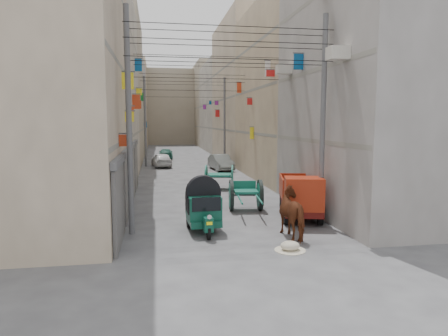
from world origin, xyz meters
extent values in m
plane|color=#454648|center=(0.00, 0.00, 0.00)|extent=(140.00, 140.00, 0.00)
cube|color=#C6B196|center=(-8.00, 8.00, 6.50)|extent=(8.00, 10.00, 13.00)
cube|color=gray|center=(-4.12, 8.00, 3.20)|extent=(0.25, 9.80, 0.18)
cube|color=gray|center=(-4.12, 8.00, 6.20)|extent=(0.25, 9.80, 0.18)
cube|color=beige|center=(-8.00, 19.00, 6.00)|extent=(8.00, 12.00, 12.00)
cube|color=gray|center=(-4.12, 19.00, 3.20)|extent=(0.25, 11.76, 0.18)
cube|color=gray|center=(-4.12, 19.00, 6.20)|extent=(0.25, 11.76, 0.18)
cube|color=gray|center=(-4.12, 19.00, 9.20)|extent=(0.25, 11.76, 0.18)
cube|color=#9F927D|center=(-8.00, 32.00, 7.00)|extent=(8.00, 14.00, 14.00)
cube|color=gray|center=(-4.12, 32.00, 3.20)|extent=(0.25, 13.72, 0.18)
cube|color=gray|center=(-4.12, 32.00, 6.20)|extent=(0.25, 13.72, 0.18)
cube|color=gray|center=(-4.12, 32.00, 9.20)|extent=(0.25, 13.72, 0.18)
cube|color=#A19A96|center=(-8.00, 46.00, 5.90)|extent=(8.00, 14.00, 11.80)
cube|color=gray|center=(-4.12, 46.00, 3.20)|extent=(0.25, 13.72, 0.18)
cube|color=gray|center=(-4.12, 46.00, 6.20)|extent=(0.25, 13.72, 0.18)
cube|color=gray|center=(-4.12, 46.00, 9.20)|extent=(0.25, 13.72, 0.18)
cube|color=tan|center=(-8.00, 59.00, 6.75)|extent=(8.00, 12.00, 13.50)
cube|color=gray|center=(-4.12, 59.00, 3.20)|extent=(0.25, 11.76, 0.18)
cube|color=gray|center=(-4.12, 59.00, 6.20)|extent=(0.25, 11.76, 0.18)
cube|color=gray|center=(-4.12, 59.00, 9.20)|extent=(0.25, 11.76, 0.18)
cube|color=#A19A96|center=(8.00, 8.00, 6.50)|extent=(8.00, 10.00, 13.00)
cube|color=gray|center=(4.12, 8.00, 3.20)|extent=(0.25, 9.80, 0.18)
cube|color=gray|center=(4.12, 8.00, 6.20)|extent=(0.25, 9.80, 0.18)
cube|color=tan|center=(8.00, 19.00, 6.00)|extent=(8.00, 12.00, 12.00)
cube|color=gray|center=(4.12, 19.00, 3.20)|extent=(0.25, 11.76, 0.18)
cube|color=gray|center=(4.12, 19.00, 6.20)|extent=(0.25, 11.76, 0.18)
cube|color=gray|center=(4.12, 19.00, 9.20)|extent=(0.25, 11.76, 0.18)
cube|color=#C6B196|center=(8.00, 32.00, 7.00)|extent=(8.00, 14.00, 14.00)
cube|color=gray|center=(4.12, 32.00, 3.20)|extent=(0.25, 13.72, 0.18)
cube|color=gray|center=(4.12, 32.00, 6.20)|extent=(0.25, 13.72, 0.18)
cube|color=gray|center=(4.12, 32.00, 9.20)|extent=(0.25, 13.72, 0.18)
cube|color=beige|center=(8.00, 46.00, 5.90)|extent=(8.00, 14.00, 11.80)
cube|color=gray|center=(4.12, 46.00, 3.20)|extent=(0.25, 13.72, 0.18)
cube|color=gray|center=(4.12, 46.00, 6.20)|extent=(0.25, 13.72, 0.18)
cube|color=gray|center=(4.12, 46.00, 9.20)|extent=(0.25, 13.72, 0.18)
cube|color=#9F927D|center=(8.00, 59.00, 6.75)|extent=(8.00, 12.00, 13.50)
cube|color=gray|center=(4.12, 59.00, 3.20)|extent=(0.25, 11.76, 0.18)
cube|color=gray|center=(4.12, 59.00, 6.20)|extent=(0.25, 11.76, 0.18)
cube|color=gray|center=(4.12, 59.00, 9.20)|extent=(0.25, 11.76, 0.18)
cube|color=#9F927D|center=(0.00, 66.00, 6.50)|extent=(22.00, 10.00, 13.00)
cube|color=#4F4F54|center=(-3.92, 4.80, 1.30)|extent=(0.12, 3.00, 2.60)
cube|color=#565659|center=(-3.90, 4.80, 2.75)|extent=(0.18, 3.20, 0.25)
cube|color=#4F4F54|center=(-3.92, 8.50, 1.30)|extent=(0.12, 3.00, 2.60)
cube|color=#565659|center=(-3.90, 8.50, 2.75)|extent=(0.18, 3.20, 0.25)
cube|color=#4F4F54|center=(-3.92, 12.20, 1.30)|extent=(0.12, 3.00, 2.60)
cube|color=#565659|center=(-3.90, 12.20, 2.75)|extent=(0.18, 3.20, 0.25)
cube|color=#4F4F54|center=(-3.92, 16.00, 1.30)|extent=(0.12, 3.00, 2.60)
cube|color=#565659|center=(-3.90, 16.00, 2.75)|extent=(0.18, 3.20, 0.25)
cube|color=#8D268B|center=(3.81, 34.28, 5.98)|extent=(0.38, 0.08, 0.41)
cube|color=#0C4E8A|center=(-3.86, 41.61, 3.62)|extent=(0.27, 0.08, 0.71)
cube|color=red|center=(-3.78, 6.43, 3.35)|extent=(0.44, 0.08, 0.42)
cube|color=red|center=(-3.77, 15.80, 5.17)|extent=(0.45, 0.08, 0.84)
cube|color=#8D268B|center=(3.79, 44.88, 5.91)|extent=(0.41, 0.08, 0.59)
cube|color=yellow|center=(-3.81, 9.76, 4.24)|extent=(0.38, 0.08, 0.44)
cube|color=red|center=(3.78, 33.54, 4.85)|extent=(0.43, 0.08, 0.72)
cube|color=#0C4E8A|center=(3.86, 39.62, 6.25)|extent=(0.28, 0.08, 0.44)
cube|color=#0C4E8A|center=(-3.76, 20.00, 7.85)|extent=(0.48, 0.08, 0.84)
cube|color=#0C4E8A|center=(-3.85, 38.07, 3.67)|extent=(0.31, 0.08, 0.44)
cube|color=red|center=(3.82, 19.02, 5.41)|extent=(0.35, 0.08, 0.45)
cube|color=red|center=(3.83, 22.65, 6.65)|extent=(0.34, 0.08, 0.79)
cube|color=red|center=(-3.86, 12.02, 4.50)|extent=(0.28, 0.08, 0.52)
cube|color=#178231|center=(-3.86, 29.62, 6.26)|extent=(0.28, 0.08, 0.74)
cube|color=yellow|center=(3.87, 18.51, 3.22)|extent=(0.26, 0.08, 0.80)
cube|color=#0C4E8A|center=(3.83, 9.37, 6.69)|extent=(0.34, 0.08, 0.55)
cube|color=yellow|center=(-3.76, 8.55, 5.67)|extent=(0.47, 0.08, 0.67)
cube|color=yellow|center=(-3.80, 21.15, 6.14)|extent=(0.40, 0.08, 0.47)
cube|color=red|center=(-3.84, 21.66, 5.24)|extent=(0.32, 0.08, 0.55)
cube|color=red|center=(3.76, 13.74, 6.73)|extent=(0.47, 0.08, 0.35)
cube|color=white|center=(3.84, 14.58, 7.07)|extent=(0.32, 0.08, 0.89)
cube|color=#0C4E8A|center=(3.78, 9.29, 6.73)|extent=(0.44, 0.08, 0.69)
cube|color=#178231|center=(-4.06, 6.00, 3.00)|extent=(0.10, 3.20, 0.80)
cube|color=blue|center=(-4.06, 15.00, 3.00)|extent=(0.10, 3.20, 0.80)
cube|color=#0C4E8A|center=(-4.06, 27.00, 3.00)|extent=(0.10, 3.20, 0.80)
cube|color=blue|center=(-4.06, 39.00, 3.00)|extent=(0.10, 3.20, 0.80)
cube|color=#178231|center=(4.06, 6.00, 3.00)|extent=(0.10, 3.20, 0.80)
cube|color=#178231|center=(4.06, 15.00, 3.00)|extent=(0.10, 3.20, 0.80)
cube|color=#8D268B|center=(4.06, 27.00, 3.00)|extent=(0.10, 3.20, 0.80)
cube|color=white|center=(4.06, 39.00, 3.00)|extent=(0.10, 3.20, 0.80)
cube|color=beige|center=(3.65, 5.00, 6.40)|extent=(0.70, 0.55, 0.45)
cube|color=beige|center=(3.65, 11.00, 6.60)|extent=(0.70, 0.55, 0.45)
cylinder|color=#565659|center=(-3.60, 6.00, 4.00)|extent=(0.20, 0.20, 8.00)
cylinder|color=#565659|center=(3.60, 6.00, 4.00)|extent=(0.20, 0.20, 8.00)
cylinder|color=#565659|center=(-3.60, 28.00, 4.00)|extent=(0.20, 0.20, 8.00)
cylinder|color=#565659|center=(3.60, 28.00, 4.00)|extent=(0.20, 0.20, 8.00)
cylinder|color=black|center=(0.00, 5.50, 6.20)|extent=(7.40, 0.02, 0.02)
cylinder|color=black|center=(0.00, 5.50, 6.80)|extent=(7.40, 0.02, 0.02)
cylinder|color=black|center=(0.00, 5.50, 7.30)|extent=(7.40, 0.02, 0.02)
cylinder|color=black|center=(0.00, 6.50, 6.20)|extent=(7.40, 0.02, 0.02)
cylinder|color=black|center=(0.00, 6.50, 6.80)|extent=(7.40, 0.02, 0.02)
cylinder|color=black|center=(0.00, 6.50, 7.30)|extent=(7.40, 0.02, 0.02)
cylinder|color=black|center=(0.00, 12.00, 6.20)|extent=(7.40, 0.02, 0.02)
cylinder|color=black|center=(0.00, 12.00, 6.80)|extent=(7.40, 0.02, 0.02)
cylinder|color=black|center=(0.00, 12.00, 7.30)|extent=(7.40, 0.02, 0.02)
cylinder|color=black|center=(0.00, 20.00, 6.20)|extent=(7.40, 0.02, 0.02)
cylinder|color=black|center=(0.00, 20.00, 6.80)|extent=(7.40, 0.02, 0.02)
cylinder|color=black|center=(0.00, 20.00, 7.30)|extent=(7.40, 0.02, 0.02)
cylinder|color=black|center=(0.00, 28.00, 6.20)|extent=(7.40, 0.02, 0.02)
cylinder|color=black|center=(0.00, 28.00, 6.80)|extent=(7.40, 0.02, 0.02)
cylinder|color=black|center=(0.00, 28.00, 7.30)|extent=(7.40, 0.02, 0.02)
cylinder|color=black|center=(-0.96, 4.76, 0.25)|extent=(0.12, 0.50, 0.50)
cylinder|color=black|center=(-1.51, 6.43, 0.25)|extent=(0.12, 0.50, 0.50)
cylinder|color=black|center=(-0.54, 6.47, 0.25)|extent=(0.12, 0.50, 0.50)
cube|color=#0B4231|center=(-1.01, 5.92, 0.43)|extent=(1.17, 1.73, 0.25)
cube|color=#0B4231|center=(-0.97, 4.81, 0.53)|extent=(0.33, 0.41, 0.49)
cylinder|color=silver|center=(-0.96, 4.60, 0.84)|extent=(0.16, 0.05, 0.16)
cube|color=#FBEE0D|center=(-0.96, 4.59, 0.62)|extent=(0.20, 0.03, 0.11)
cube|color=#0B4231|center=(-1.01, 5.96, 0.93)|extent=(1.21, 1.55, 0.84)
cube|color=black|center=(-0.98, 5.19, 1.15)|extent=(1.02, 0.09, 0.49)
cube|color=black|center=(-1.59, 5.94, 1.02)|extent=(0.07, 1.07, 0.58)
cube|color=black|center=(-0.42, 5.98, 1.02)|extent=(0.07, 1.07, 0.58)
cube|color=silver|center=(-0.98, 5.16, 0.49)|extent=(1.11, 0.09, 0.05)
cylinder|color=black|center=(0.65, 9.10, 0.71)|extent=(0.31, 1.42, 1.41)
cylinder|color=#16624F|center=(0.65, 9.10, 0.71)|extent=(0.29, 1.11, 1.10)
cylinder|color=#565659|center=(0.65, 9.10, 0.71)|extent=(0.24, 0.21, 0.18)
cylinder|color=black|center=(1.95, 8.95, 0.71)|extent=(0.31, 1.42, 1.41)
cylinder|color=#16624F|center=(1.95, 8.95, 0.71)|extent=(0.29, 1.11, 1.10)
cylinder|color=#565659|center=(1.95, 8.95, 0.71)|extent=(0.24, 0.21, 0.18)
cylinder|color=#565659|center=(1.30, 9.02, 0.71)|extent=(1.36, 0.23, 0.08)
cube|color=#16624F|center=(1.30, 9.02, 0.89)|extent=(1.18, 1.22, 0.10)
cube|color=#16624F|center=(1.35, 9.53, 1.11)|extent=(1.06, 0.20, 0.35)
cylinder|color=#16624F|center=(0.76, 7.82, 0.81)|extent=(0.33, 2.31, 0.07)
cylinder|color=#16624F|center=(1.56, 7.73, 0.81)|extent=(0.33, 2.31, 0.07)
cylinder|color=black|center=(2.30, 6.25, 0.33)|extent=(0.33, 0.69, 0.66)
cylinder|color=black|center=(2.83, 8.40, 0.33)|extent=(0.33, 0.69, 0.66)
cylinder|color=black|center=(3.57, 5.94, 0.33)|extent=(0.33, 0.69, 0.66)
cylinder|color=black|center=(4.10, 8.09, 0.33)|extent=(0.33, 0.69, 0.66)
cube|color=#520E0B|center=(3.20, 7.17, 0.55)|extent=(2.21, 3.57, 0.35)
cube|color=maroon|center=(2.92, 6.05, 1.26)|extent=(1.67, 1.37, 1.26)
cube|color=black|center=(2.81, 5.59, 1.36)|extent=(1.29, 0.37, 0.55)
cube|color=#520E0B|center=(3.33, 7.71, 0.83)|extent=(1.99, 2.51, 0.12)
cube|color=maroon|center=(2.62, 7.88, 1.26)|extent=(0.59, 2.17, 0.86)
cube|color=maroon|center=(4.05, 7.53, 1.26)|extent=(0.59, 2.17, 0.86)
cube|color=maroon|center=(3.59, 8.76, 1.26)|extent=(1.48, 0.42, 0.86)
cylinder|color=#16624F|center=(0.24, 15.03, 0.73)|extent=(0.39, 1.44, 1.45)
cylinder|color=#16624F|center=(1.77, 14.69, 0.73)|extent=(0.39, 1.44, 1.45)
cube|color=#16624F|center=(1.01, 14.86, 0.86)|extent=(1.63, 1.50, 0.11)
cylinder|color=#565659|center=(1.01, 14.86, 0.73)|extent=(1.60, 0.44, 0.09)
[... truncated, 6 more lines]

